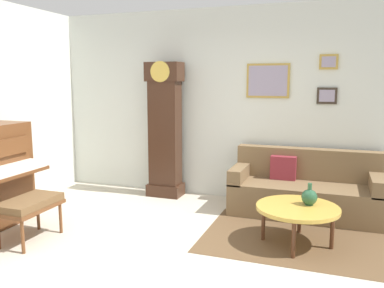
{
  "coord_description": "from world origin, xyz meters",
  "views": [
    {
      "loc": [
        1.65,
        -3.37,
        1.75
      ],
      "look_at": [
        -0.04,
        1.36,
        0.95
      ],
      "focal_mm": 37.25,
      "sensor_mm": 36.0,
      "label": 1
    }
  ],
  "objects_px": {
    "piano_bench": "(30,205)",
    "green_jug": "(309,197)",
    "coffee_table": "(298,209)",
    "grandfather_clock": "(165,133)",
    "couch": "(304,190)"
  },
  "relations": [
    {
      "from": "piano_bench",
      "to": "green_jug",
      "type": "xyz_separation_m",
      "value": [
        2.88,
        0.97,
        0.11
      ]
    },
    {
      "from": "piano_bench",
      "to": "green_jug",
      "type": "distance_m",
      "value": 3.04
    },
    {
      "from": "coffee_table",
      "to": "green_jug",
      "type": "bearing_deg",
      "value": 40.26
    },
    {
      "from": "piano_bench",
      "to": "coffee_table",
      "type": "distance_m",
      "value": 2.91
    },
    {
      "from": "coffee_table",
      "to": "green_jug",
      "type": "xyz_separation_m",
      "value": [
        0.11,
        0.09,
        0.12
      ]
    },
    {
      "from": "grandfather_clock",
      "to": "couch",
      "type": "xyz_separation_m",
      "value": [
        2.07,
        -0.16,
        -0.65
      ]
    },
    {
      "from": "couch",
      "to": "coffee_table",
      "type": "relative_size",
      "value": 2.16
    },
    {
      "from": "grandfather_clock",
      "to": "couch",
      "type": "height_order",
      "value": "grandfather_clock"
    },
    {
      "from": "grandfather_clock",
      "to": "green_jug",
      "type": "relative_size",
      "value": 8.46
    },
    {
      "from": "piano_bench",
      "to": "grandfather_clock",
      "type": "height_order",
      "value": "grandfather_clock"
    },
    {
      "from": "piano_bench",
      "to": "coffee_table",
      "type": "relative_size",
      "value": 0.8
    },
    {
      "from": "coffee_table",
      "to": "green_jug",
      "type": "distance_m",
      "value": 0.19
    },
    {
      "from": "grandfather_clock",
      "to": "coffee_table",
      "type": "height_order",
      "value": "grandfather_clock"
    },
    {
      "from": "couch",
      "to": "coffee_table",
      "type": "distance_m",
      "value": 1.09
    },
    {
      "from": "grandfather_clock",
      "to": "green_jug",
      "type": "xyz_separation_m",
      "value": [
        2.19,
        -1.16,
        -0.45
      ]
    }
  ]
}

